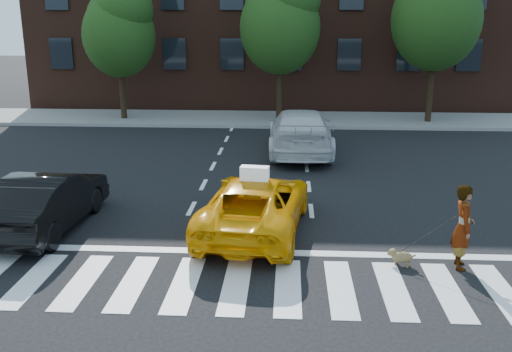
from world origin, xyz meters
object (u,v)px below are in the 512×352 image
Objects in this scene: taxi at (255,204)px; black_sedan at (47,201)px; white_suv at (300,131)px; tree_mid at (281,17)px; woman at (463,227)px; tree_left at (119,27)px; tree_right at (438,8)px; dog at (400,256)px.

black_sedan reaches higher than taxi.
black_sedan is at bearing 51.90° from white_suv.
tree_mid is 15.77m from black_sedan.
taxi is (-0.33, -14.11, -4.19)m from tree_mid.
taxi is 4.99m from black_sedan.
woman is at bearing -75.92° from tree_mid.
woman reaches higher than black_sedan.
tree_left reaches higher than taxi.
tree_left reaches higher than woman.
tree_left is 14.52m from tree_right.
woman reaches higher than dog.
taxi is at bearing 73.49° from woman.
dog is at bearing 156.89° from taxi.
tree_mid is 0.92× the size of tree_right.
tree_right is (7.00, -0.00, 0.41)m from tree_mid.
tree_left is at bearing -36.94° from white_suv.
white_suv is (8.37, -6.07, -3.62)m from tree_left.
tree_right is at bearing -0.00° from tree_left.
black_sedan is (-5.32, -14.25, -4.14)m from tree_mid.
woman reaches higher than taxi.
taxi is 4.68m from woman.
tree_right is at bearing -110.93° from taxi.
tree_left is 10.95m from white_suv.
woman is at bearing -100.73° from tree_right.
tree_left is at bearing 41.86° from woman.
woman is (-3.01, -15.90, -4.38)m from tree_right.
woman is at bearing -54.14° from tree_left.
tree_mid reaches higher than dog.
tree_right is 13.63× the size of dog.
tree_mid is 16.86m from woman.
woman is at bearing 21.90° from dog.
dog is (-1.20, 0.02, -0.68)m from woman.
white_suv is (6.19, 8.18, 0.11)m from black_sedan.
tree_mid is 7.01m from tree_right.
woman is (4.32, -1.79, 0.21)m from taxi.
tree_mid is at bearing 122.67° from dog.
tree_right is 16.55m from taxi.
woman is (3.99, -15.90, -3.97)m from tree_mid.
dog is (1.92, -9.81, -0.63)m from white_suv.
white_suv is 10.02m from dog.
dog is at bearing -104.87° from tree_right.
black_sedan is at bearing -81.32° from tree_left.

